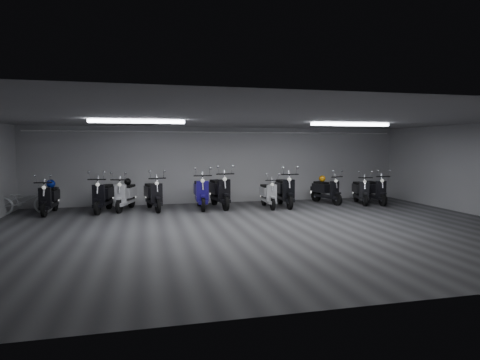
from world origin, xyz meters
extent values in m
cube|color=#38383B|center=(0.00, 0.00, -0.01)|extent=(14.00, 10.00, 0.01)
cube|color=gray|center=(0.00, 0.00, 2.80)|extent=(14.00, 10.00, 0.01)
cube|color=#A0A0A3|center=(0.00, 5.00, 1.40)|extent=(14.00, 0.01, 2.80)
cube|color=#A0A0A3|center=(0.00, -5.00, 1.40)|extent=(14.00, 0.01, 2.80)
cube|color=white|center=(-3.00, 1.00, 2.74)|extent=(2.40, 0.18, 0.08)
cube|color=white|center=(3.00, 1.00, 2.74)|extent=(2.40, 0.18, 0.08)
cylinder|color=white|center=(0.00, 4.92, 2.62)|extent=(13.60, 0.05, 0.05)
imported|color=silver|center=(-6.50, 3.79, 0.54)|extent=(1.73, 0.81, 1.08)
sphere|color=navy|center=(-5.73, 3.95, 0.93)|extent=(0.26, 0.26, 0.26)
sphere|color=orange|center=(3.56, 4.02, 0.91)|extent=(0.24, 0.24, 0.24)
sphere|color=black|center=(-3.41, 4.12, 0.93)|extent=(0.23, 0.23, 0.23)
camera|label=1|loc=(-2.82, -9.59, 2.12)|focal=29.81mm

